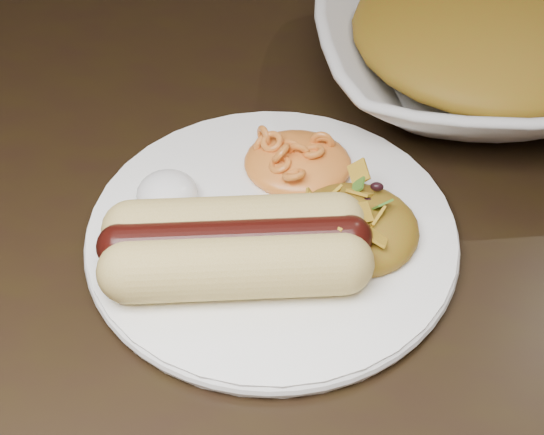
# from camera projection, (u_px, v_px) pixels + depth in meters

# --- Properties ---
(table) EXTENTS (1.60, 0.90, 0.75)m
(table) POSITION_uv_depth(u_px,v_px,m) (161.00, 270.00, 0.67)
(table) COLOR black
(table) RESTS_ON floor
(plate) EXTENTS (0.30, 0.30, 0.01)m
(plate) POSITION_uv_depth(u_px,v_px,m) (272.00, 234.00, 0.57)
(plate) COLOR white
(plate) RESTS_ON table
(hotdog) EXTENTS (0.15, 0.10, 0.04)m
(hotdog) POSITION_uv_depth(u_px,v_px,m) (235.00, 246.00, 0.52)
(hotdog) COLOR #E9D285
(hotdog) RESTS_ON plate
(mac_and_cheese) EXTENTS (0.09, 0.08, 0.03)m
(mac_and_cheese) POSITION_uv_depth(u_px,v_px,m) (298.00, 152.00, 0.59)
(mac_and_cheese) COLOR orange
(mac_and_cheese) RESTS_ON plate
(sour_cream) EXTENTS (0.05, 0.05, 0.03)m
(sour_cream) POSITION_uv_depth(u_px,v_px,m) (167.00, 188.00, 0.57)
(sour_cream) COLOR white
(sour_cream) RESTS_ON plate
(taco_salad) EXTENTS (0.09, 0.08, 0.04)m
(taco_salad) POSITION_uv_depth(u_px,v_px,m) (355.00, 220.00, 0.55)
(taco_salad) COLOR #A12A10
(taco_salad) RESTS_ON plate
(serving_bowl) EXTENTS (0.32, 0.32, 0.07)m
(serving_bowl) POSITION_uv_depth(u_px,v_px,m) (484.00, 47.00, 0.67)
(serving_bowl) COLOR white
(serving_bowl) RESTS_ON table
(bowl_filling) EXTENTS (0.28, 0.28, 0.05)m
(bowl_filling) POSITION_uv_depth(u_px,v_px,m) (487.00, 30.00, 0.66)
(bowl_filling) COLOR #A12A10
(bowl_filling) RESTS_ON serving_bowl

